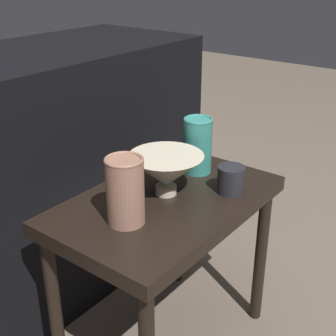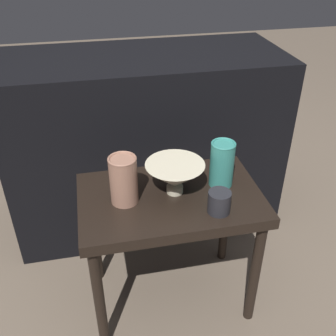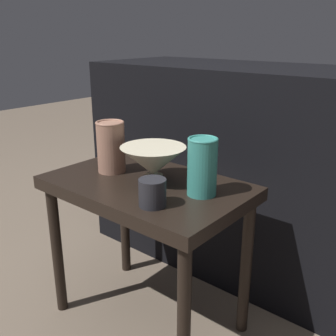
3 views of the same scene
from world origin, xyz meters
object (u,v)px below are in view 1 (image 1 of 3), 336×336
Objects in this scene: bowl at (166,171)px; cup at (231,180)px; vase_textured_left at (124,189)px; vase_colorful_right at (198,145)px.

bowl reaches higher than cup.
vase_colorful_right is (0.34, 0.02, -0.00)m from vase_textured_left.
bowl is 0.17m from vase_textured_left.
bowl is at bearing 2.77° from vase_textured_left.
bowl is at bearing 131.07° from cup.
vase_colorful_right is 0.16m from cup.
vase_colorful_right is at bearing 3.99° from vase_textured_left.
vase_textured_left is (-0.17, -0.01, 0.02)m from bowl.
cup is at bearing -48.93° from bowl.
cup is (-0.05, -0.15, -0.05)m from vase_colorful_right.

